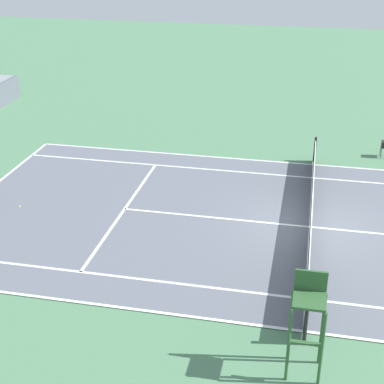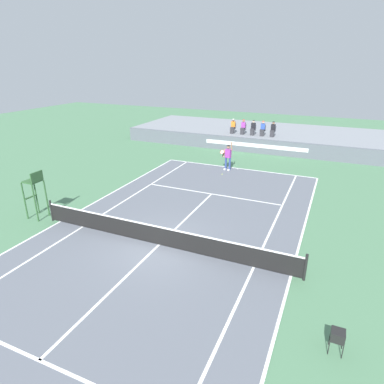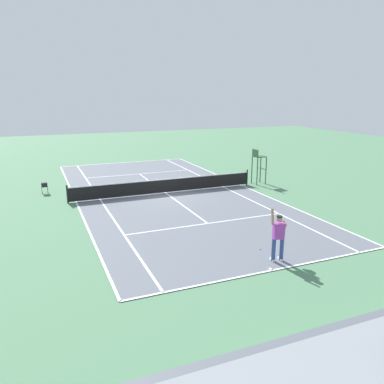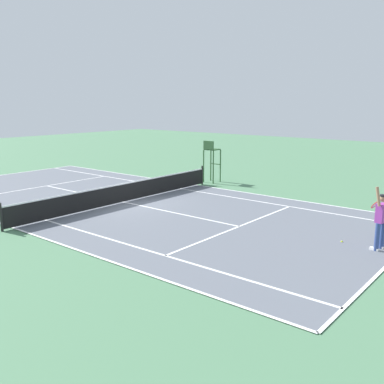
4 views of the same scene
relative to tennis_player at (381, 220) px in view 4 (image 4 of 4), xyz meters
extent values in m
plane|color=#4C7A56|center=(0.62, -11.26, -0.99)|extent=(80.00, 80.00, 0.00)
cube|color=slate|center=(0.62, -11.26, -0.98)|extent=(10.98, 23.78, 0.02)
cube|color=white|center=(-4.87, -11.26, -0.97)|extent=(0.10, 23.78, 0.01)
cube|color=white|center=(6.11, -11.26, -0.97)|extent=(0.10, 23.78, 0.01)
cube|color=white|center=(-3.49, -11.26, -0.97)|extent=(0.10, 23.78, 0.01)
cube|color=white|center=(4.73, -11.26, -0.97)|extent=(0.10, 23.78, 0.01)
cube|color=white|center=(0.62, -4.86, -0.97)|extent=(8.22, 0.10, 0.01)
cube|color=white|center=(0.62, -17.66, -0.97)|extent=(8.22, 0.10, 0.01)
cube|color=white|center=(0.62, -11.26, -0.97)|extent=(0.10, 12.80, 0.01)
cylinder|color=black|center=(-5.32, -11.26, -0.46)|extent=(0.10, 0.10, 1.07)
cylinder|color=black|center=(6.56, -11.26, -0.46)|extent=(0.10, 0.10, 1.07)
cube|color=black|center=(0.62, -11.26, -0.51)|extent=(11.78, 0.02, 0.84)
cube|color=white|center=(0.62, -11.26, -0.09)|extent=(11.78, 0.03, 0.06)
cylinder|color=navy|center=(0.17, -0.02, -0.53)|extent=(0.15, 0.15, 0.92)
cylinder|color=navy|center=(-0.15, 0.05, -0.53)|extent=(0.15, 0.15, 0.92)
cube|color=white|center=(0.15, -0.08, -0.94)|extent=(0.18, 0.30, 0.10)
cube|color=white|center=(-0.16, -0.01, -0.94)|extent=(0.18, 0.30, 0.10)
cube|color=purple|center=(0.01, 0.01, 0.23)|extent=(0.44, 0.32, 0.60)
sphere|color=#A37556|center=(0.01, 0.01, 0.70)|extent=(0.22, 0.22, 0.22)
cylinder|color=black|center=(0.01, 0.01, 0.79)|extent=(0.21, 0.21, 0.06)
cylinder|color=#A37556|center=(0.26, -0.07, 0.79)|extent=(0.13, 0.23, 0.61)
cylinder|color=#A37556|center=(-0.27, -0.03, 0.25)|extent=(0.16, 0.34, 0.56)
cylinder|color=black|center=(-0.33, -0.14, 0.12)|extent=(0.07, 0.19, 0.25)
torus|color=red|center=(-0.33, -0.31, 0.38)|extent=(0.34, 0.25, 0.26)
cylinder|color=silver|center=(-0.33, -0.31, 0.38)|extent=(0.30, 0.21, 0.22)
sphere|color=#D1E533|center=(0.00, -1.18, -0.96)|extent=(0.07, 0.07, 0.07)
cylinder|color=#2D562D|center=(-6.60, -11.61, -0.04)|extent=(0.07, 0.07, 1.90)
cylinder|color=#2D562D|center=(-6.60, -10.91, -0.04)|extent=(0.07, 0.07, 1.90)
cylinder|color=#2D562D|center=(-5.90, -11.61, -0.04)|extent=(0.07, 0.07, 1.90)
cylinder|color=#2D562D|center=(-5.90, -10.91, -0.04)|extent=(0.07, 0.07, 1.90)
cube|color=#2D562D|center=(-6.25, -11.26, 0.94)|extent=(0.70, 0.70, 0.06)
cube|color=#2D562D|center=(-5.90, -11.26, 1.21)|extent=(0.06, 0.70, 0.48)
cube|color=#2D562D|center=(-6.57, -11.26, 0.05)|extent=(0.10, 0.70, 0.04)
camera|label=1|loc=(-16.70, -10.92, 8.23)|focal=54.49mm
camera|label=2|loc=(6.90, -21.98, 6.34)|focal=31.14mm
camera|label=3|loc=(8.08, 11.08, 5.15)|focal=35.76mm
camera|label=4|loc=(14.00, 3.75, 3.65)|focal=40.74mm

